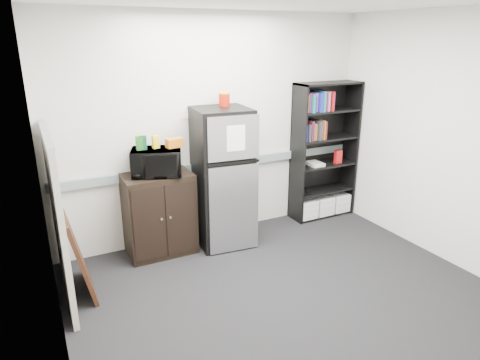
{
  "coord_description": "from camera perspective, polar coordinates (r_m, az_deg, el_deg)",
  "views": [
    {
      "loc": [
        -2.04,
        -2.95,
        2.4
      ],
      "look_at": [
        -0.09,
        0.9,
        0.96
      ],
      "focal_mm": 32.0,
      "sensor_mm": 36.0,
      "label": 1
    }
  ],
  "objects": [
    {
      "name": "cabinet",
      "position": [
        5.0,
        -10.68,
        -4.5
      ],
      "size": [
        0.76,
        0.51,
        0.95
      ],
      "color": "black",
      "rests_on": "floor"
    },
    {
      "name": "microwave",
      "position": [
        4.77,
        -11.07,
        2.36
      ],
      "size": [
        0.62,
        0.52,
        0.3
      ],
      "primitive_type": "imported",
      "rotation": [
        0.0,
        0.0,
        -0.33
      ],
      "color": "black",
      "rests_on": "cabinet"
    },
    {
      "name": "wall_back",
      "position": [
        5.22,
        -3.34,
        6.86
      ],
      "size": [
        4.0,
        0.02,
        2.7
      ],
      "primitive_type": "cube",
      "color": "silver",
      "rests_on": "floor"
    },
    {
      "name": "snack_bag",
      "position": [
        4.77,
        -8.76,
        4.93
      ],
      "size": [
        0.19,
        0.12,
        0.1
      ],
      "primitive_type": "cube",
      "rotation": [
        0.0,
        0.0,
        0.12
      ],
      "color": "orange",
      "rests_on": "microwave"
    },
    {
      "name": "cubicle_partition",
      "position": [
        4.33,
        -23.13,
        -4.61
      ],
      "size": [
        0.06,
        1.3,
        1.62
      ],
      "color": "#A39E90",
      "rests_on": "floor"
    },
    {
      "name": "wall_right",
      "position": [
        5.11,
        26.52,
        4.66
      ],
      "size": [
        0.02,
        3.5,
        2.7
      ],
      "primitive_type": "cube",
      "color": "silver",
      "rests_on": "floor"
    },
    {
      "name": "wall_note",
      "position": [
        5.06,
        -7.03,
        8.67
      ],
      "size": [
        0.14,
        0.0,
        0.1
      ],
      "primitive_type": "cube",
      "color": "white",
      "rests_on": "wall_back"
    },
    {
      "name": "electrical_raceway",
      "position": [
        5.31,
        -3.12,
        2.04
      ],
      "size": [
        3.92,
        0.05,
        0.1
      ],
      "primitive_type": "cube",
      "color": "gray",
      "rests_on": "wall_back"
    },
    {
      "name": "refrigerator",
      "position": [
        5.05,
        -2.35,
        0.27
      ],
      "size": [
        0.67,
        0.7,
        1.65
      ],
      "rotation": [
        0.0,
        0.0,
        -0.09
      ],
      "color": "black",
      "rests_on": "floor"
    },
    {
      "name": "floor",
      "position": [
        4.31,
        6.74,
        -15.49
      ],
      "size": [
        4.0,
        4.0,
        0.0
      ],
      "primitive_type": "plane",
      "color": "black",
      "rests_on": "ground"
    },
    {
      "name": "snack_box_a",
      "position": [
        4.71,
        -13.28,
        4.8
      ],
      "size": [
        0.07,
        0.05,
        0.15
      ],
      "primitive_type": "cube",
      "rotation": [
        0.0,
        0.0,
        -0.03
      ],
      "color": "#1B5719",
      "rests_on": "microwave"
    },
    {
      "name": "bookshelf",
      "position": [
        5.94,
        11.14,
        3.64
      ],
      "size": [
        0.9,
        0.34,
        1.85
      ],
      "color": "black",
      "rests_on": "floor"
    },
    {
      "name": "wall_left",
      "position": [
        3.13,
        -24.53,
        -2.9
      ],
      "size": [
        0.02,
        3.5,
        2.7
      ],
      "primitive_type": "cube",
      "color": "silver",
      "rests_on": "floor"
    },
    {
      "name": "framed_poster",
      "position": [
        4.46,
        -20.76,
        -9.09
      ],
      "size": [
        0.21,
        0.67,
        0.85
      ],
      "rotation": [
        0.0,
        -0.2,
        0.0
      ],
      "color": "black",
      "rests_on": "floor"
    },
    {
      "name": "snack_box_c",
      "position": [
        4.76,
        -11.18,
        5.0
      ],
      "size": [
        0.08,
        0.06,
        0.14
      ],
      "primitive_type": "cube",
      "rotation": [
        0.0,
        0.0,
        0.13
      ],
      "color": "yellow",
      "rests_on": "microwave"
    },
    {
      "name": "coffee_can",
      "position": [
        4.99,
        -2.12,
        10.85
      ],
      "size": [
        0.13,
        0.13,
        0.18
      ],
      "color": "#A81807",
      "rests_on": "refrigerator"
    },
    {
      "name": "snack_box_b",
      "position": [
        4.72,
        -12.77,
        4.86
      ],
      "size": [
        0.08,
        0.06,
        0.15
      ],
      "primitive_type": "cube",
      "rotation": [
        0.0,
        0.0,
        -0.2
      ],
      "color": "#0D3D27",
      "rests_on": "microwave"
    }
  ]
}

